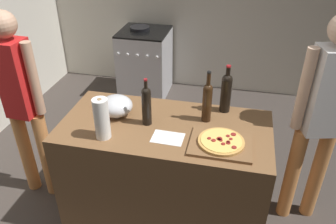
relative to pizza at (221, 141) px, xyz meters
The scene contains 13 objects.
ground_plane 1.49m from the pizza, 115.58° to the left, with size 4.65×3.65×0.02m, color #3F3833.
counter 0.64m from the pizza, 160.21° to the left, with size 1.48×0.73×0.90m, color brown.
cutting_board 0.02m from the pizza, behind, with size 0.40×0.32×0.02m, color brown.
pizza is the anchor object (origin of this frame).
mixing_bowl 0.81m from the pizza, 165.32° to the left, with size 0.24×0.24×0.15m.
paper_towel_roll 0.78m from the pizza, behind, with size 0.10×0.10×0.29m.
wine_bottle_dark 0.57m from the pizza, 165.00° to the left, with size 0.07×0.07×0.35m.
wine_bottle_clear 0.33m from the pizza, 115.56° to the left, with size 0.07×0.07×0.38m.
wine_bottle_amber 0.46m from the pizza, 91.81° to the left, with size 0.08×0.08×0.37m.
recipe_sheet 0.35m from the pizza, behind, with size 0.21×0.15×0.00m, color white.
stove 2.55m from the pizza, 117.68° to the left, with size 0.62×0.64×0.91m.
person_in_stripes 1.57m from the pizza, behind, with size 0.37×0.21×1.62m.
person_in_red 0.78m from the pizza, 32.10° to the left, with size 0.39×0.25×1.68m.
Camera 1 is at (0.55, -1.29, 2.22)m, focal length 36.08 mm.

